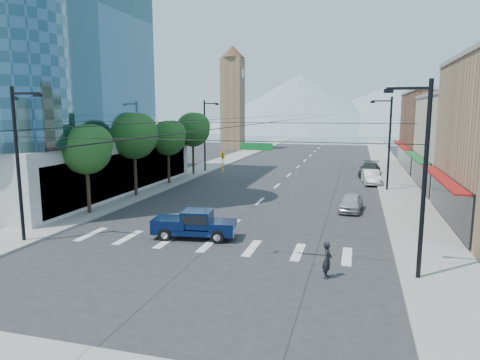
{
  "coord_description": "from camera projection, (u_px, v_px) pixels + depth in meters",
  "views": [
    {
      "loc": [
        7.91,
        -20.99,
        7.61
      ],
      "look_at": [
        0.26,
        6.71,
        3.0
      ],
      "focal_mm": 32.0,
      "sensor_mm": 36.0,
      "label": 1
    }
  ],
  "objects": [
    {
      "name": "ground",
      "position": [
        203.0,
        253.0,
        23.27
      ],
      "size": [
        160.0,
        160.0,
        0.0
      ],
      "primitive_type": "plane",
      "color": "#28282B",
      "rests_on": "ground"
    },
    {
      "name": "sidewalk_left",
      "position": [
        220.0,
        162.0,
        64.48
      ],
      "size": [
        4.0,
        120.0,
        0.15
      ],
      "primitive_type": "cube",
      "color": "gray",
      "rests_on": "ground"
    },
    {
      "name": "sidewalk_right",
      "position": [
        388.0,
        168.0,
        58.17
      ],
      "size": [
        4.0,
        120.0,
        0.15
      ],
      "primitive_type": "cube",
      "color": "gray",
      "rests_on": "ground"
    },
    {
      "name": "shop_far",
      "position": [
        455.0,
        132.0,
        55.29
      ],
      "size": [
        12.0,
        18.0,
        10.0
      ],
      "primitive_type": "cube",
      "color": "brown",
      "rests_on": "ground"
    },
    {
      "name": "clock_tower",
      "position": [
        233.0,
        96.0,
        84.92
      ],
      "size": [
        4.8,
        4.8,
        20.4
      ],
      "color": "#8C6B4C",
      "rests_on": "ground"
    },
    {
      "name": "mountain_left",
      "position": [
        299.0,
        103.0,
        168.23
      ],
      "size": [
        80.0,
        80.0,
        22.0
      ],
      "primitive_type": "cone",
      "color": "gray",
      "rests_on": "ground"
    },
    {
      "name": "mountain_right",
      "position": [
        391.0,
        108.0,
        168.87
      ],
      "size": [
        90.0,
        90.0,
        18.0
      ],
      "primitive_type": "cone",
      "color": "gray",
      "rests_on": "ground"
    },
    {
      "name": "tree_near",
      "position": [
        88.0,
        148.0,
        31.19
      ],
      "size": [
        3.65,
        3.64,
        6.71
      ],
      "color": "black",
      "rests_on": "ground"
    },
    {
      "name": "tree_midnear",
      "position": [
        136.0,
        135.0,
        37.75
      ],
      "size": [
        4.09,
        4.09,
        7.52
      ],
      "color": "black",
      "rests_on": "ground"
    },
    {
      "name": "tree_midfar",
      "position": [
        169.0,
        137.0,
        44.51
      ],
      "size": [
        3.65,
        3.64,
        6.71
      ],
      "color": "black",
      "rests_on": "ground"
    },
    {
      "name": "tree_far",
      "position": [
        194.0,
        129.0,
        51.08
      ],
      "size": [
        4.09,
        4.09,
        7.52
      ],
      "color": "black",
      "rests_on": "ground"
    },
    {
      "name": "signal_rig",
      "position": [
        198.0,
        171.0,
        21.53
      ],
      "size": [
        21.8,
        0.2,
        9.0
      ],
      "color": "black",
      "rests_on": "ground"
    },
    {
      "name": "lamp_pole_nw",
      "position": [
        206.0,
        133.0,
        53.84
      ],
      "size": [
        2.0,
        0.25,
        9.0
      ],
      "color": "black",
      "rests_on": "ground"
    },
    {
      "name": "lamp_pole_ne",
      "position": [
        388.0,
        140.0,
        40.62
      ],
      "size": [
        2.0,
        0.25,
        9.0
      ],
      "color": "black",
      "rests_on": "ground"
    },
    {
      "name": "pickup_truck",
      "position": [
        194.0,
        224.0,
        25.88
      ],
      "size": [
        5.28,
        2.48,
        1.72
      ],
      "rotation": [
        0.0,
        0.0,
        0.13
      ],
      "color": "#08173F",
      "rests_on": "ground"
    },
    {
      "name": "pedestrian",
      "position": [
        327.0,
        260.0,
        19.66
      ],
      "size": [
        0.48,
        0.67,
        1.73
      ],
      "primitive_type": "imported",
      "rotation": [
        0.0,
        0.0,
        1.46
      ],
      "color": "black",
      "rests_on": "ground"
    },
    {
      "name": "parked_car_near",
      "position": [
        351.0,
        203.0,
        32.93
      ],
      "size": [
        1.96,
        4.07,
        1.34
      ],
      "primitive_type": "imported",
      "rotation": [
        0.0,
        0.0,
        -0.1
      ],
      "color": "#B8B7BC",
      "rests_on": "ground"
    },
    {
      "name": "parked_car_mid",
      "position": [
        371.0,
        177.0,
        45.26
      ],
      "size": [
        2.05,
        4.75,
        1.52
      ],
      "primitive_type": "imported",
      "rotation": [
        0.0,
        0.0,
        0.1
      ],
      "color": "silver",
      "rests_on": "ground"
    },
    {
      "name": "parked_car_far",
      "position": [
        370.0,
        169.0,
        50.91
      ],
      "size": [
        2.76,
        5.79,
        1.63
      ],
      "primitive_type": "imported",
      "rotation": [
        0.0,
        0.0,
        -0.09
      ],
      "color": "#2D2E30",
      "rests_on": "ground"
    }
  ]
}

